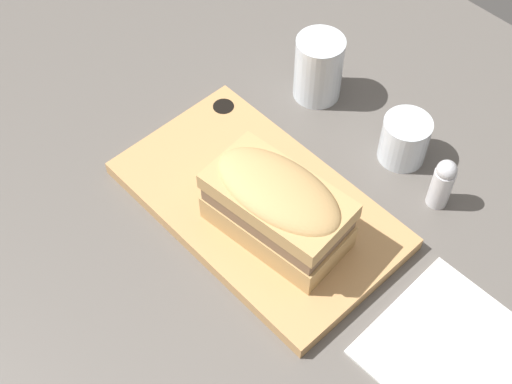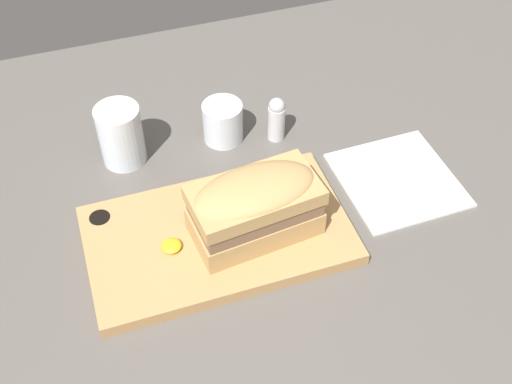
% 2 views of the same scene
% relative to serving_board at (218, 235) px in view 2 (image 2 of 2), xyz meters
% --- Properties ---
extents(dining_table, '(1.83, 0.97, 0.02)m').
position_rel_serving_board_xyz_m(dining_table, '(0.09, 0.05, -0.02)').
color(dining_table, '#56514C').
rests_on(dining_table, ground).
extents(serving_board, '(0.36, 0.21, 0.02)m').
position_rel_serving_board_xyz_m(serving_board, '(0.00, 0.00, 0.00)').
color(serving_board, tan).
rests_on(serving_board, dining_table).
extents(sandwich, '(0.18, 0.11, 0.10)m').
position_rel_serving_board_xyz_m(sandwich, '(0.05, -0.02, 0.06)').
color(sandwich, tan).
rests_on(sandwich, serving_board).
extents(mustard_dollop, '(0.03, 0.03, 0.01)m').
position_rel_serving_board_xyz_m(mustard_dollop, '(-0.07, -0.01, 0.02)').
color(mustard_dollop, gold).
rests_on(mustard_dollop, serving_board).
extents(water_glass, '(0.07, 0.07, 0.10)m').
position_rel_serving_board_xyz_m(water_glass, '(-0.09, 0.20, 0.03)').
color(water_glass, silver).
rests_on(water_glass, dining_table).
extents(wine_glass, '(0.06, 0.06, 0.07)m').
position_rel_serving_board_xyz_m(wine_glass, '(0.07, 0.20, 0.02)').
color(wine_glass, silver).
rests_on(wine_glass, dining_table).
extents(napkin, '(0.17, 0.18, 0.00)m').
position_rel_serving_board_xyz_m(napkin, '(0.29, 0.02, -0.01)').
color(napkin, white).
rests_on(napkin, dining_table).
extents(salt_shaker, '(0.03, 0.03, 0.08)m').
position_rel_serving_board_xyz_m(salt_shaker, '(0.15, 0.17, 0.03)').
color(salt_shaker, silver).
rests_on(salt_shaker, dining_table).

